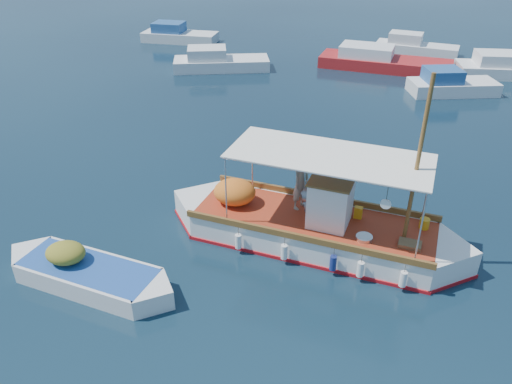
# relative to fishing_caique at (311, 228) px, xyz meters

# --- Properties ---
(ground) EXTENTS (160.00, 160.00, 0.00)m
(ground) POSITION_rel_fishing_caique_xyz_m (-0.64, 0.06, -0.59)
(ground) COLOR black
(ground) RESTS_ON ground
(fishing_caique) EXTENTS (10.89, 4.07, 6.70)m
(fishing_caique) POSITION_rel_fishing_caique_xyz_m (0.00, 0.00, 0.00)
(fishing_caique) COLOR white
(fishing_caique) RESTS_ON ground
(dinghy) EXTENTS (6.11, 2.42, 1.51)m
(dinghy) POSITION_rel_fishing_caique_xyz_m (-6.55, -3.87, -0.28)
(dinghy) COLOR white
(dinghy) RESTS_ON ground
(bg_boat_nw) EXTENTS (7.19, 4.38, 1.80)m
(bg_boat_nw) POSITION_rel_fishing_caique_xyz_m (-9.42, 19.63, -0.10)
(bg_boat_nw) COLOR silver
(bg_boat_nw) RESTS_ON ground
(bg_boat_n) EXTENTS (9.56, 3.85, 1.80)m
(bg_boat_n) POSITION_rel_fishing_caique_xyz_m (2.01, 22.52, -0.10)
(bg_boat_n) COLOR #A51B1B
(bg_boat_n) RESTS_ON ground
(bg_boat_ne) EXTENTS (5.76, 3.67, 1.80)m
(bg_boat_ne) POSITION_rel_fishing_caique_xyz_m (6.38, 17.97, -0.10)
(bg_boat_ne) COLOR silver
(bg_boat_ne) RESTS_ON ground
(bg_boat_e) EXTENTS (7.68, 3.48, 1.80)m
(bg_boat_e) POSITION_rel_fishing_caique_xyz_m (10.75, 22.76, -0.10)
(bg_boat_e) COLOR silver
(bg_boat_e) RESTS_ON ground
(bg_boat_far_w) EXTENTS (6.44, 2.38, 1.80)m
(bg_boat_far_w) POSITION_rel_fishing_caique_xyz_m (-15.33, 26.87, -0.10)
(bg_boat_far_w) COLOR silver
(bg_boat_far_w) RESTS_ON ground
(bg_boat_far_n) EXTENTS (6.54, 3.03, 1.80)m
(bg_boat_far_n) POSITION_rel_fishing_caique_xyz_m (4.49, 27.31, -0.10)
(bg_boat_far_n) COLOR silver
(bg_boat_far_n) RESTS_ON ground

